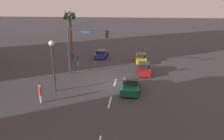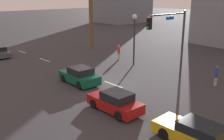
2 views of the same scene
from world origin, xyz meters
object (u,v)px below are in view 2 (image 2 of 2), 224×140
(car_3, at_px, (115,102))
(streetlamp, at_px, (134,29))
(traffic_signal, at_px, (172,34))
(pedestrian_2, at_px, (119,52))
(pedestrian_0, at_px, (216,75))
(car_1, at_px, (80,76))
(car_2, at_px, (197,134))
(palm_tree_0, at_px, (91,1))

(car_3, relative_size, streetlamp, 0.73)
(traffic_signal, xyz_separation_m, pedestrian_2, (-8.81, 2.06, -3.28))
(car_3, relative_size, pedestrian_0, 2.26)
(car_1, distance_m, streetlamp, 8.89)
(car_2, distance_m, car_3, 5.93)
(car_1, distance_m, traffic_signal, 8.93)
(traffic_signal, bearing_deg, streetlamp, 164.32)
(traffic_signal, relative_size, pedestrian_2, 3.38)
(streetlamp, bearing_deg, palm_tree_0, 166.14)
(pedestrian_2, bearing_deg, car_3, -45.12)
(palm_tree_0, bearing_deg, car_2, -26.87)
(car_3, bearing_deg, traffic_signal, 99.47)
(car_2, xyz_separation_m, pedestrian_2, (-16.10, 9.94, 0.39))
(car_3, relative_size, palm_tree_0, 0.41)
(pedestrian_0, bearing_deg, car_3, -102.60)
(car_2, height_order, streetlamp, streetlamp)
(pedestrian_0, bearing_deg, car_2, -68.86)
(car_3, bearing_deg, palm_tree_0, 145.55)
(traffic_signal, bearing_deg, palm_tree_0, 165.49)
(streetlamp, distance_m, pedestrian_0, 10.03)
(car_1, distance_m, car_2, 12.32)
(car_1, xyz_separation_m, traffic_signal, (4.96, 6.51, 3.59))
(traffic_signal, distance_m, pedestrian_0, 5.17)
(pedestrian_0, bearing_deg, traffic_signal, -154.08)
(traffic_signal, relative_size, pedestrian_0, 3.48)
(car_1, xyz_separation_m, pedestrian_0, (8.53, 8.24, 0.27))
(car_1, xyz_separation_m, streetlamp, (-1.04, 8.19, 3.29))
(car_2, distance_m, traffic_signal, 11.34)
(car_2, xyz_separation_m, streetlamp, (-13.29, 9.56, 3.37))
(streetlamp, height_order, pedestrian_2, streetlamp)
(traffic_signal, height_order, pedestrian_2, traffic_signal)
(car_3, height_order, pedestrian_2, pedestrian_2)
(palm_tree_0, bearing_deg, car_1, -42.35)
(car_1, relative_size, traffic_signal, 0.66)
(car_1, height_order, pedestrian_0, pedestrian_0)
(car_3, distance_m, streetlamp, 12.73)
(traffic_signal, xyz_separation_m, palm_tree_0, (-16.89, 4.37, 2.43))
(pedestrian_0, bearing_deg, pedestrian_2, 178.48)
(streetlamp, bearing_deg, car_1, -82.76)
(traffic_signal, bearing_deg, car_1, -127.32)
(pedestrian_2, relative_size, palm_tree_0, 0.19)
(pedestrian_0, bearing_deg, palm_tree_0, 172.65)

